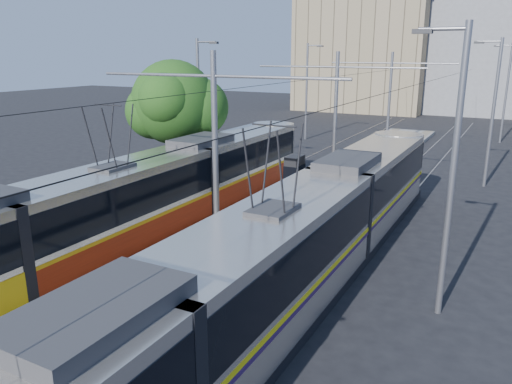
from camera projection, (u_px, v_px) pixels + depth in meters
The scene contains 12 objects.
platform at pixel (312, 197), 25.38m from camera, with size 4.00×50.00×0.30m, color gray.
tactile_strip_left at pixel (287, 190), 26.00m from camera, with size 0.70×50.00×0.01m, color gray.
tactile_strip_right at pixel (340, 198), 24.68m from camera, with size 0.70×50.00×0.01m, color gray.
rails at pixel (312, 199), 25.42m from camera, with size 8.71×70.00×0.03m.
tram_left at pixel (116, 211), 18.02m from camera, with size 2.43×27.75×5.50m.
tram_right at pixel (272, 263), 13.18m from camera, with size 2.43×30.50×5.50m.
catenary at pixel (291, 117), 21.79m from camera, with size 9.20×70.00×7.00m.
street_lamps at pixel (342, 110), 27.70m from camera, with size 15.18×38.22×8.00m.
shelter at pixel (294, 180), 23.07m from camera, with size 0.67×1.08×2.38m.
tree at pixel (180, 104), 25.70m from camera, with size 4.77×4.41×6.92m.
building_left at pixel (367, 49), 64.43m from camera, with size 16.32×12.24×15.29m.
building_centre at pixel (505, 51), 60.62m from camera, with size 18.36×14.28×14.86m.
Camera 1 is at (8.96, -5.86, 7.21)m, focal length 35.00 mm.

